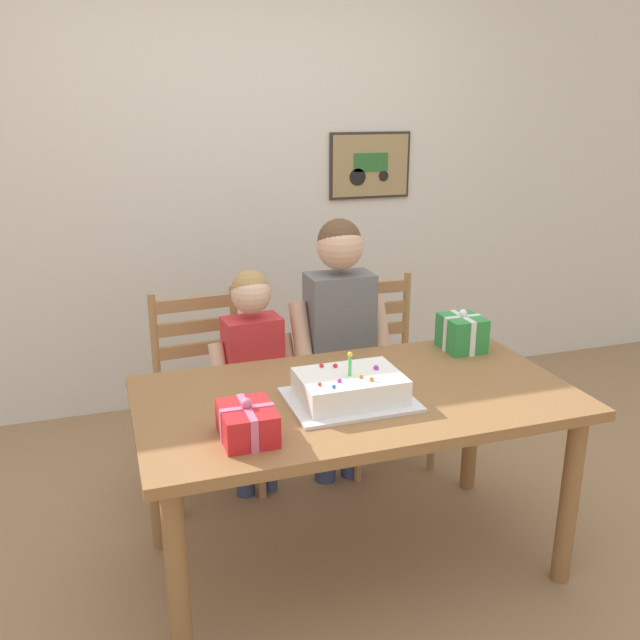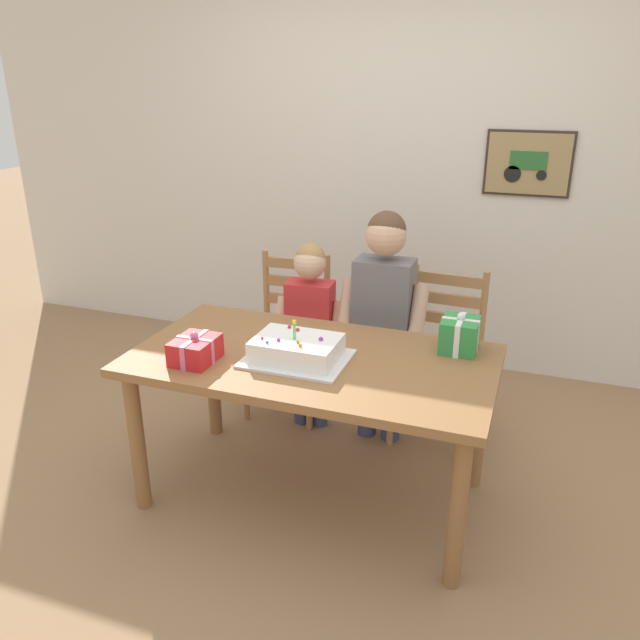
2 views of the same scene
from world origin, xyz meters
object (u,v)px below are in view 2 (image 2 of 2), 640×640
(dining_table, at_px, (313,375))
(chair_left, at_px, (289,334))
(gift_box_red_large, at_px, (195,350))
(child_older, at_px, (383,307))
(birthday_cake, at_px, (297,350))
(chair_right, at_px, (439,355))
(gift_box_beside_cake, at_px, (460,335))
(child_younger, at_px, (310,319))

(dining_table, xyz_separation_m, chair_left, (-0.44, 0.78, -0.17))
(gift_box_red_large, xyz_separation_m, child_older, (0.61, 0.84, -0.02))
(dining_table, relative_size, birthday_cake, 3.61)
(birthday_cake, distance_m, chair_right, 1.02)
(gift_box_red_large, height_order, chair_right, chair_right)
(birthday_cake, distance_m, child_older, 0.71)
(birthday_cake, bearing_deg, dining_table, 50.94)
(chair_left, bearing_deg, dining_table, -60.59)
(birthday_cake, distance_m, gift_box_beside_cake, 0.73)
(chair_right, relative_size, child_younger, 0.86)
(gift_box_red_large, relative_size, chair_right, 0.23)
(dining_table, relative_size, chair_left, 1.73)
(gift_box_red_large, bearing_deg, birthday_cake, 21.38)
(birthday_cake, relative_size, child_younger, 0.41)
(gift_box_red_large, bearing_deg, chair_right, 48.22)
(chair_right, bearing_deg, gift_box_red_large, -131.78)
(gift_box_beside_cake, height_order, chair_right, chair_right)
(gift_box_red_large, relative_size, child_younger, 0.20)
(birthday_cake, relative_size, gift_box_red_large, 2.09)
(dining_table, xyz_separation_m, child_younger, (-0.25, 0.62, 0.01))
(chair_left, bearing_deg, gift_box_beside_cake, -25.62)
(chair_right, bearing_deg, child_younger, -166.55)
(gift_box_beside_cake, bearing_deg, chair_left, 154.38)
(child_younger, bearing_deg, dining_table, -68.32)
(gift_box_beside_cake, bearing_deg, dining_table, -154.36)
(gift_box_beside_cake, relative_size, child_younger, 0.18)
(dining_table, height_order, birthday_cake, birthday_cake)
(child_younger, bearing_deg, child_older, -0.06)
(gift_box_red_large, bearing_deg, chair_left, 89.17)
(gift_box_beside_cake, xyz_separation_m, child_younger, (-0.84, 0.33, -0.16))
(dining_table, distance_m, chair_right, 0.91)
(child_older, height_order, child_younger, child_older)
(chair_right, bearing_deg, birthday_cake, -120.13)
(dining_table, height_order, child_younger, child_younger)
(dining_table, xyz_separation_m, child_older, (0.16, 0.62, 0.13))
(gift_box_red_large, bearing_deg, dining_table, 25.77)
(birthday_cake, bearing_deg, gift_box_beside_cake, 28.26)
(gift_box_beside_cake, relative_size, child_older, 0.15)
(dining_table, relative_size, gift_box_beside_cake, 8.44)
(gift_box_beside_cake, height_order, child_younger, child_younger)
(gift_box_beside_cake, xyz_separation_m, chair_left, (-1.03, 0.50, -0.34))
(gift_box_red_large, distance_m, child_younger, 0.87)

